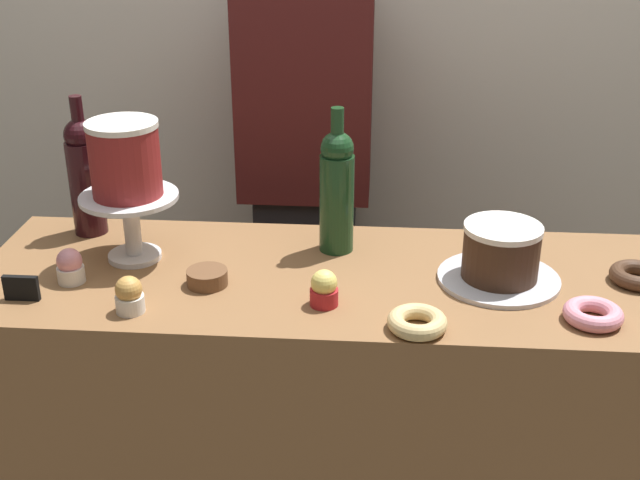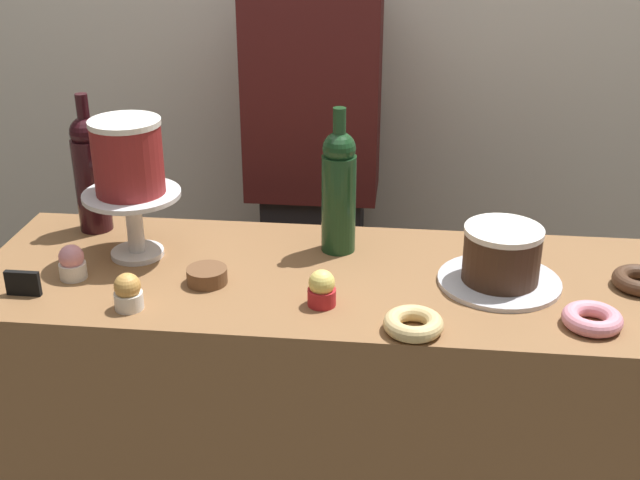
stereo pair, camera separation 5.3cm
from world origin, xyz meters
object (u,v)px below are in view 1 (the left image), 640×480
(cupcake_strawberry, at_px, (70,267))
(price_sign_chalkboard, at_px, (21,288))
(barista_figure, at_px, (306,195))
(donut_glazed, at_px, (417,322))
(cake_stand_pedestal, at_px, (131,216))
(white_layer_cake, at_px, (125,159))
(cupcake_lemon, at_px, (324,289))
(chocolate_round_cake, at_px, (501,252))
(donut_chocolate, at_px, (637,275))
(cookie_stack, at_px, (207,277))
(cupcake_caramel, at_px, (129,295))
(wine_bottle_green, at_px, (337,189))
(wine_bottle_dark_red, at_px, (85,174))
(donut_pink, at_px, (593,314))

(cupcake_strawberry, xyz_separation_m, price_sign_chalkboard, (-0.07, -0.08, -0.01))
(barista_figure, bearing_deg, donut_glazed, -71.29)
(cake_stand_pedestal, relative_size, barista_figure, 0.13)
(white_layer_cake, xyz_separation_m, cupcake_lemon, (0.43, -0.18, -0.19))
(chocolate_round_cake, bearing_deg, cupcake_strawberry, -175.69)
(donut_chocolate, relative_size, cookie_stack, 1.33)
(donut_glazed, bearing_deg, cupcake_lemon, 155.42)
(white_layer_cake, distance_m, cookie_stack, 0.30)
(cupcake_caramel, bearing_deg, donut_glazed, -2.80)
(wine_bottle_green, bearing_deg, white_layer_cake, -169.70)
(wine_bottle_dark_red, bearing_deg, cupcake_caramel, -61.30)
(wine_bottle_dark_red, bearing_deg, donut_glazed, -27.60)
(cupcake_caramel, relative_size, barista_figure, 0.05)
(chocolate_round_cake, relative_size, donut_glazed, 1.42)
(wine_bottle_dark_red, xyz_separation_m, cupcake_strawberry, (0.04, -0.25, -0.11))
(cupcake_caramel, bearing_deg, barista_figure, 71.98)
(cupcake_strawberry, relative_size, barista_figure, 0.05)
(cupcake_strawberry, bearing_deg, cupcake_lemon, -6.23)
(wine_bottle_green, xyz_separation_m, cupcake_lemon, (-0.01, -0.26, -0.11))
(white_layer_cake, distance_m, wine_bottle_green, 0.45)
(cupcake_caramel, bearing_deg, cookie_stack, 43.89)
(cake_stand_pedestal, relative_size, cupcake_strawberry, 2.83)
(cupcake_strawberry, distance_m, barista_figure, 0.82)
(cupcake_caramel, distance_m, donut_pink, 0.88)
(cake_stand_pedestal, height_order, cupcake_caramel, cake_stand_pedestal)
(cake_stand_pedestal, height_order, wine_bottle_green, wine_bottle_green)
(wine_bottle_dark_red, xyz_separation_m, donut_glazed, (0.75, -0.39, -0.13))
(white_layer_cake, relative_size, donut_glazed, 1.43)
(cake_stand_pedestal, height_order, cookie_stack, cake_stand_pedestal)
(chocolate_round_cake, relative_size, cupcake_lemon, 2.14)
(donut_chocolate, xyz_separation_m, barista_figure, (-0.74, 0.62, -0.09))
(wine_bottle_dark_red, relative_size, donut_pink, 2.91)
(donut_pink, bearing_deg, cupcake_strawberry, 175.33)
(chocolate_round_cake, bearing_deg, donut_pink, -44.03)
(cupcake_strawberry, bearing_deg, white_layer_cake, 50.69)
(wine_bottle_green, bearing_deg, barista_figure, 102.93)
(cupcake_strawberry, xyz_separation_m, donut_chocolate, (1.16, 0.09, -0.02))
(donut_glazed, height_order, donut_pink, same)
(cupcake_caramel, distance_m, cookie_stack, 0.18)
(cupcake_lemon, distance_m, donut_pink, 0.51)
(chocolate_round_cake, relative_size, cookie_stack, 1.89)
(cookie_stack, bearing_deg, donut_pink, -7.04)
(donut_glazed, relative_size, price_sign_chalkboard, 1.60)
(donut_glazed, bearing_deg, barista_figure, 108.71)
(donut_pink, bearing_deg, donut_glazed, -170.66)
(wine_bottle_green, height_order, barista_figure, barista_figure)
(cookie_stack, bearing_deg, cupcake_strawberry, -178.29)
(cupcake_lemon, height_order, donut_pink, cupcake_lemon)
(cookie_stack, bearing_deg, price_sign_chalkboard, -165.51)
(cupcake_caramel, relative_size, cupcake_lemon, 1.00)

